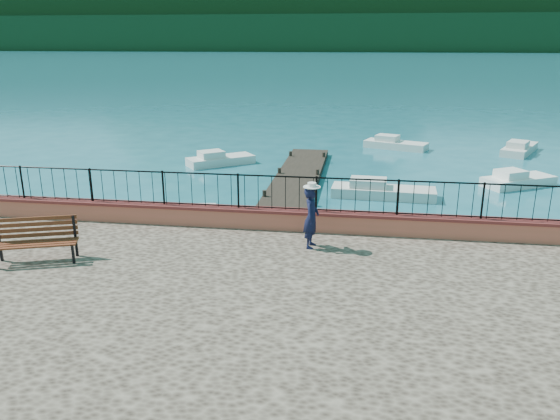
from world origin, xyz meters
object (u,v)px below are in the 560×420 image
(person, at_px, (311,218))
(boat_1, at_px, (384,188))
(boat_2, at_px, (519,177))
(boat_5, at_px, (520,146))
(park_bench, at_px, (37,249))
(boat_3, at_px, (221,157))
(boat_4, at_px, (396,142))
(boat_0, at_px, (213,217))

(person, distance_m, boat_1, 9.60)
(boat_2, height_order, boat_5, same)
(park_bench, height_order, boat_3, park_bench)
(boat_4, bearing_deg, person, -78.21)
(boat_0, relative_size, boat_1, 0.95)
(person, relative_size, boat_1, 0.37)
(person, relative_size, boat_4, 0.43)
(boat_0, height_order, boat_1, same)
(boat_4, bearing_deg, boat_2, -37.39)
(park_bench, height_order, person, person)
(person, relative_size, boat_5, 0.41)
(person, xyz_separation_m, boat_3, (-6.13, 14.27, -1.60))
(boat_3, distance_m, boat_5, 17.34)
(boat_3, xyz_separation_m, boat_5, (16.42, 5.59, 0.00))
(park_bench, xyz_separation_m, boat_4, (9.67, 22.09, -1.11))
(boat_0, distance_m, boat_4, 17.30)
(boat_1, distance_m, boat_2, 6.69)
(boat_2, relative_size, boat_5, 0.86)
(boat_5, bearing_deg, boat_2, -168.42)
(boat_2, bearing_deg, boat_4, 91.04)
(boat_1, height_order, boat_5, same)
(boat_0, height_order, boat_4, same)
(boat_0, xyz_separation_m, boat_5, (14.14, 15.52, 0.00))
(park_bench, distance_m, boat_2, 20.29)
(boat_5, bearing_deg, boat_0, 163.75)
(boat_4, distance_m, boat_5, 7.06)
(boat_0, bearing_deg, boat_1, 27.49)
(boat_0, bearing_deg, person, -59.95)
(park_bench, xyz_separation_m, boat_3, (0.31, 16.22, -1.11))
(person, height_order, boat_1, person)
(person, distance_m, boat_2, 14.66)
(person, bearing_deg, boat_1, -8.29)
(boat_1, bearing_deg, boat_5, 56.13)
(park_bench, distance_m, boat_1, 14.14)
(person, xyz_separation_m, boat_1, (2.18, 9.21, -1.60))
(park_bench, xyz_separation_m, person, (6.43, 1.95, 0.48))
(person, bearing_deg, boat_3, 28.24)
(boat_2, relative_size, boat_4, 0.90)
(boat_5, bearing_deg, boat_1, 168.79)
(boat_1, height_order, boat_4, same)
(boat_4, height_order, boat_5, same)
(boat_0, distance_m, boat_5, 20.99)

